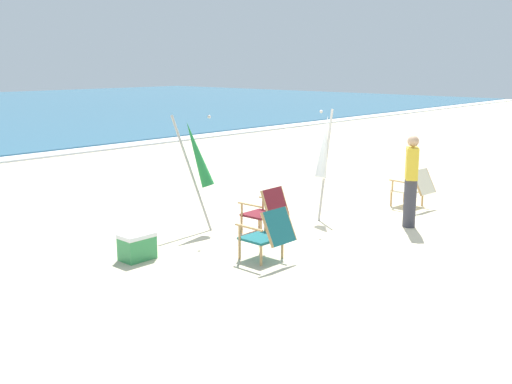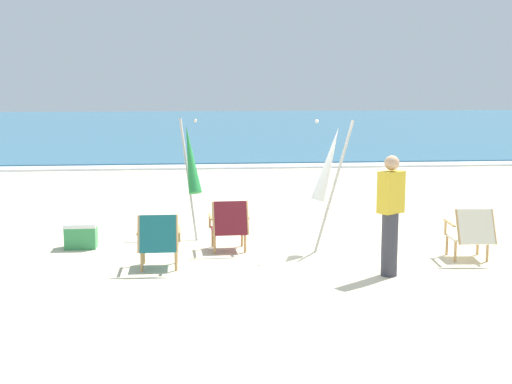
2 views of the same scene
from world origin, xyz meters
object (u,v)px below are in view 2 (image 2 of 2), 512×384
Objects in this scene: beach_chair_front_right at (229,225)px; umbrella_furled_white at (328,165)px; cooler_box at (81,235)px; beach_chair_back_right at (159,240)px; umbrella_furled_green at (191,160)px; beach_chair_far_center at (471,233)px; person_near_chairs at (390,214)px.

umbrella_furled_white is at bearing -2.09° from beach_chair_front_right.
umbrella_furled_white is 4.17× the size of cooler_box.
beach_chair_back_right is 2.29m from umbrella_furled_green.
beach_chair_front_right is at bearing 43.07° from beach_chair_back_right.
beach_chair_far_center is 0.39× the size of umbrella_furled_green.
umbrella_furled_white is at bearing -28.89° from umbrella_furled_green.
umbrella_furled_green is 4.10× the size of cooler_box.
umbrella_furled_green is (-0.57, 1.10, 0.88)m from beach_chair_front_right.
umbrella_furled_green is 1.23× the size of person_near_chairs.
umbrella_furled_white is 1.66m from person_near_chairs.
umbrella_furled_white is 4.02m from cooler_box.
beach_chair_far_center is (4.50, 0.08, -0.00)m from beach_chair_back_right.
cooler_box is (-1.27, 1.48, -0.23)m from beach_chair_back_right.
beach_chair_far_center is 4.58m from umbrella_furled_green.
beach_chair_back_right is 1.42m from beach_chair_front_right.
beach_chair_far_center is at bearing 1.05° from beach_chair_back_right.
beach_chair_front_right is 0.40× the size of umbrella_furled_white.
beach_chair_front_right is at bearing -62.38° from umbrella_furled_green.
person_near_chairs is at bearing -10.54° from beach_chair_back_right.
beach_chair_front_right is at bearing 177.91° from umbrella_furled_white.
umbrella_furled_green is 3.76m from person_near_chairs.
umbrella_furled_green is at bearing 77.35° from beach_chair_back_right.
beach_chair_front_right is 2.38m from cooler_box.
beach_chair_back_right is at bearing -49.24° from cooler_box.
umbrella_furled_green reaches higher than beach_chair_back_right.
beach_chair_front_right is 1.52m from umbrella_furled_green.
beach_chair_front_right reaches higher than beach_chair_far_center.
beach_chair_back_right is 1.96m from cooler_box.
beach_chair_front_right is at bearing 165.64° from beach_chair_far_center.
beach_chair_back_right is 0.49× the size of person_near_chairs.
umbrella_furled_white reaches higher than person_near_chairs.
person_near_chairs is (0.55, -1.49, -0.49)m from umbrella_furled_white.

